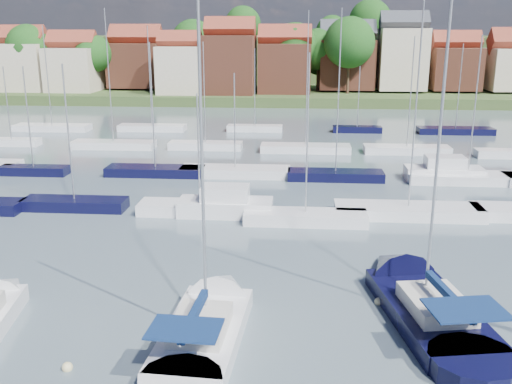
{
  "coord_description": "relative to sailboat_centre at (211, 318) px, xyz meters",
  "views": [
    {
      "loc": [
        0.1,
        -20.29,
        13.24
      ],
      "look_at": [
        -2.56,
        14.0,
        3.54
      ],
      "focal_mm": 40.0,
      "sensor_mm": 36.0,
      "label": 1
    }
  ],
  "objects": [
    {
      "name": "ground",
      "position": [
        3.84,
        36.56,
        -0.35
      ],
      "size": [
        260.0,
        260.0,
        0.0
      ],
      "primitive_type": "plane",
      "color": "#4A5964",
      "rests_on": "ground"
    },
    {
      "name": "sailboat_centre",
      "position": [
        0.0,
        0.0,
        0.0
      ],
      "size": [
        3.95,
        12.4,
        16.58
      ],
      "rotation": [
        0.0,
        0.0,
        1.51
      ],
      "color": "silver",
      "rests_on": "ground"
    },
    {
      "name": "sailboat_navy",
      "position": [
        9.89,
        3.16,
        -0.01
      ],
      "size": [
        6.05,
        14.2,
        18.96
      ],
      "rotation": [
        0.0,
        0.0,
        1.75
      ],
      "color": "black",
      "rests_on": "ground"
    },
    {
      "name": "buoy_c",
      "position": [
        -5.28,
        -4.06,
        -0.35
      ],
      "size": [
        0.45,
        0.45,
        0.45
      ],
      "primitive_type": "sphere",
      "color": "beige",
      "rests_on": "ground"
    },
    {
      "name": "buoy_e",
      "position": [
        8.09,
        2.82,
        -0.35
      ],
      "size": [
        0.44,
        0.44,
        0.44
      ],
      "primitive_type": "sphere",
      "color": "beige",
      "rests_on": "ground"
    },
    {
      "name": "marina_field",
      "position": [
        5.74,
        31.71,
        0.08
      ],
      "size": [
        79.62,
        41.41,
        15.93
      ],
      "color": "silver",
      "rests_on": "ground"
    },
    {
      "name": "far_shore_town",
      "position": [
        6.06,
        129.23,
        4.26
      ],
      "size": [
        212.46,
        90.0,
        22.27
      ],
      "color": "#3D4B25",
      "rests_on": "ground"
    }
  ]
}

